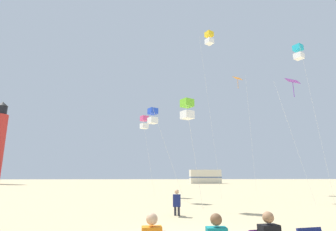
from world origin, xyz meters
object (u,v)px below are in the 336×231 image
Objects in this scene: kite_box_cyan at (298,52)px; kite_box_gold at (209,38)px; rv_van_cream at (205,177)px; kite_diamond_violet at (293,85)px; kite_box_blue at (153,116)px; kite_box_lime at (187,109)px; kite_diamond_orange at (239,83)px; kite_flyer_standing at (177,202)px; kite_box_rainbow at (144,122)px.

kite_box_cyan is 0.82× the size of kite_box_gold.
rv_van_cream is (6.37, 34.55, -12.26)m from kite_box_gold.
kite_diamond_violet is at bearing -36.79° from kite_box_gold.
kite_box_lime is at bearing -67.28° from kite_box_blue.
kite_box_blue is at bearing 169.32° from kite_diamond_violet.
kite_diamond_orange reaches higher than rv_van_cream.
kite_flyer_standing is 0.17× the size of kite_box_rainbow.
rv_van_cream reaches higher than kite_flyer_standing.
kite_box_gold is (3.85, 8.67, 13.04)m from kite_flyer_standing.
kite_box_rainbow reaches higher than kite_box_blue.
kite_box_gold is at bearing -22.54° from kite_box_rainbow.
kite_box_lime is (0.84, 2.18, 4.84)m from kite_flyer_standing.
kite_box_lime is 9.29m from kite_box_rainbow.
kite_diamond_violet is at bearing 18.84° from kite_box_lime.
kite_diamond_violet is 1.33× the size of rv_van_cream.
rv_van_cream is at bearing 72.76° from kite_box_blue.
kite_diamond_orange reaches higher than kite_box_cyan.
kite_box_blue is (-1.93, 4.61, 0.61)m from kite_box_lime.
kite_box_cyan is 1.67× the size of kite_box_rainbow.
kite_box_cyan is at bearing -77.28° from kite_diamond_orange.
kite_box_blue is at bearing 175.30° from kite_box_cyan.
kite_diamond_violet is 1.23× the size of kite_box_rainbow.
kite_diamond_violet reaches higher than kite_box_rainbow.
rv_van_cream is (9.37, 41.03, -4.06)m from kite_box_lime.
kite_diamond_violet is 12.43m from kite_box_rainbow.
kite_diamond_violet is 38.90m from rv_van_cream.
kite_box_blue reaches higher than kite_flyer_standing.
kite_flyer_standing is 12.59m from kite_box_rainbow.
rv_van_cream is (1.93, 28.92, -10.16)m from kite_diamond_orange.
kite_box_blue is (-9.96, 1.88, -1.99)m from kite_diamond_violet.
kite_box_cyan is 1.76× the size of kite_box_blue.
kite_flyer_standing is 8.78m from kite_box_blue.
kite_box_lime is at bearing -73.19° from kite_box_rainbow.
kite_box_cyan is 3.47m from kite_diamond_violet.
kite_box_gold reaches higher than kite_diamond_orange.
kite_diamond_orange is 11.81m from kite_box_rainbow.
kite_flyer_standing is at bearing -120.12° from kite_diamond_orange.
kite_box_gold reaches higher than kite_box_blue.
kite_diamond_orange is 1.77× the size of kite_box_rainbow.
rv_van_cream is at bearing 77.13° from kite_box_lime.
kite_diamond_violet is 10.32m from kite_box_blue.
kite_diamond_orange reaches higher than kite_box_lime.
kite_diamond_orange reaches higher than kite_diamond_violet.
kite_box_blue is 4.31m from kite_box_rainbow.
kite_box_gold is (4.94, 1.87, 7.59)m from kite_box_blue.
kite_box_blue reaches higher than kite_box_lime.
kite_diamond_orange is at bearing 102.72° from kite_box_cyan.
kite_diamond_orange is (-0.58, 9.37, 3.50)m from kite_diamond_violet.
kite_box_cyan reaches higher than kite_box_rainbow.
rv_van_cream is at bearing 86.19° from kite_diamond_orange.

